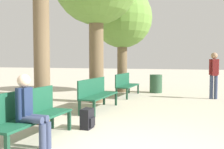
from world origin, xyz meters
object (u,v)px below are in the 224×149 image
object	(u,v)px
bench_row_2	(126,83)
tree_row_2	(122,19)
backpack	(87,119)
pedestrian_near	(214,72)
bench_row_1	(96,92)
bench_row_0	(29,113)
person_seated	(30,109)
trash_bin	(156,84)

from	to	relation	value
bench_row_2	tree_row_2	size ratio (longest dim) A/B	0.39
backpack	pedestrian_near	world-z (taller)	pedestrian_near
bench_row_1	pedestrian_near	world-z (taller)	pedestrian_near
bench_row_0	bench_row_1	bearing A→B (deg)	90.00
tree_row_2	person_seated	size ratio (longest dim) A/B	3.89
bench_row_2	person_seated	xyz separation A→B (m)	(0.24, -6.42, 0.13)
tree_row_2	backpack	size ratio (longest dim) A/B	11.16
person_seated	trash_bin	size ratio (longest dim) A/B	1.50
bench_row_1	bench_row_2	bearing A→B (deg)	90.00
bench_row_2	person_seated	size ratio (longest dim) A/B	1.52
bench_row_0	backpack	bearing A→B (deg)	61.19
bench_row_0	backpack	size ratio (longest dim) A/B	4.37
backpack	bench_row_1	bearing A→B (deg)	107.65
bench_row_0	bench_row_1	xyz separation A→B (m)	(0.00, 3.07, 0.00)
tree_row_2	pedestrian_near	world-z (taller)	tree_row_2
trash_bin	person_seated	bearing A→B (deg)	-95.41
tree_row_2	backpack	distance (m)	7.10
bench_row_0	bench_row_1	size ratio (longest dim) A/B	1.00
trash_bin	bench_row_2	bearing A→B (deg)	-123.40
tree_row_2	trash_bin	distance (m)	3.33
tree_row_2	bench_row_2	bearing A→B (deg)	-66.84
trash_bin	bench_row_0	bearing A→B (deg)	-97.40
tree_row_2	trash_bin	bearing A→B (deg)	9.71
bench_row_1	pedestrian_near	distance (m)	4.82
bench_row_0	trash_bin	size ratio (longest dim) A/B	2.29
bench_row_1	pedestrian_near	size ratio (longest dim) A/B	1.06
backpack	trash_bin	size ratio (longest dim) A/B	0.52
person_seated	trash_bin	bearing A→B (deg)	84.59
bench_row_0	pedestrian_near	size ratio (longest dim) A/B	1.06
tree_row_2	pedestrian_near	xyz separation A→B (m)	(3.90, -0.90, -2.35)
bench_row_0	pedestrian_near	distance (m)	7.33
tree_row_2	person_seated	distance (m)	8.16
backpack	person_seated	bearing A→B (deg)	-105.03
tree_row_2	pedestrian_near	size ratio (longest dim) A/B	2.72
person_seated	backpack	bearing A→B (deg)	74.97
tree_row_2	person_seated	xyz separation A→B (m)	(0.77, -7.67, -2.70)
backpack	pedestrian_near	distance (m)	6.08
bench_row_2	backpack	distance (m)	5.06
pedestrian_near	backpack	bearing A→B (deg)	-117.12
bench_row_1	backpack	xyz separation A→B (m)	(0.62, -1.95, -0.31)
bench_row_0	bench_row_2	distance (m)	6.14
tree_row_2	backpack	bearing A→B (deg)	-79.58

